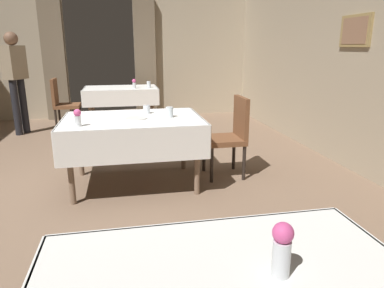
{
  "coord_description": "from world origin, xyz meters",
  "views": [
    {
      "loc": [
        0.41,
        -3.65,
        1.48
      ],
      "look_at": [
        1.19,
        0.28,
        0.36
      ],
      "focal_mm": 32.75,
      "sensor_mm": 36.0,
      "label": 1
    }
  ],
  "objects_px": {
    "glass_mid_c": "(170,112)",
    "flower_vase_near": "(282,248)",
    "chair_mid_right": "(231,133)",
    "dining_table_mid": "(133,127)",
    "dining_table_far": "(121,93)",
    "glass_far_b": "(149,84)",
    "person_waiter_by_doorway": "(16,75)",
    "chair_far_left": "(62,102)",
    "flower_vase_mid": "(78,117)",
    "glass_mid_b": "(147,109)",
    "plate_mid_d": "(136,118)",
    "flower_vase_far": "(134,83)"
  },
  "relations": [
    {
      "from": "flower_vase_mid",
      "to": "plate_mid_d",
      "type": "xyz_separation_m",
      "value": [
        0.55,
        0.26,
        -0.08
      ]
    },
    {
      "from": "flower_vase_near",
      "to": "plate_mid_d",
      "type": "bearing_deg",
      "value": 97.42
    },
    {
      "from": "chair_far_left",
      "to": "glass_mid_b",
      "type": "relative_size",
      "value": 9.83
    },
    {
      "from": "flower_vase_near",
      "to": "flower_vase_mid",
      "type": "xyz_separation_m",
      "value": [
        -0.91,
        2.46,
        -0.01
      ]
    },
    {
      "from": "chair_far_left",
      "to": "glass_mid_c",
      "type": "distance_m",
      "value": 3.41
    },
    {
      "from": "chair_mid_right",
      "to": "person_waiter_by_doorway",
      "type": "xyz_separation_m",
      "value": [
        -2.96,
        2.69,
        0.51
      ]
    },
    {
      "from": "dining_table_mid",
      "to": "flower_vase_mid",
      "type": "xyz_separation_m",
      "value": [
        -0.52,
        -0.32,
        0.19
      ]
    },
    {
      "from": "glass_mid_c",
      "to": "dining_table_mid",
      "type": "bearing_deg",
      "value": 174.08
    },
    {
      "from": "flower_vase_mid",
      "to": "glass_far_b",
      "type": "height_order",
      "value": "flower_vase_mid"
    },
    {
      "from": "dining_table_mid",
      "to": "glass_far_b",
      "type": "relative_size",
      "value": 12.22
    },
    {
      "from": "dining_table_far",
      "to": "glass_mid_b",
      "type": "relative_size",
      "value": 14.22
    },
    {
      "from": "glass_mid_c",
      "to": "glass_far_b",
      "type": "bearing_deg",
      "value": 89.97
    },
    {
      "from": "glass_mid_c",
      "to": "glass_far_b",
      "type": "xyz_separation_m",
      "value": [
        0.0,
        2.86,
        0.0
      ]
    },
    {
      "from": "flower_vase_near",
      "to": "chair_mid_right",
      "type": "bearing_deg",
      "value": 75.68
    },
    {
      "from": "plate_mid_d",
      "to": "person_waiter_by_doorway",
      "type": "distance_m",
      "value": 3.4
    },
    {
      "from": "person_waiter_by_doorway",
      "to": "dining_table_far",
      "type": "bearing_deg",
      "value": 6.81
    },
    {
      "from": "plate_mid_d",
      "to": "glass_mid_b",
      "type": "bearing_deg",
      "value": 64.86
    },
    {
      "from": "chair_mid_right",
      "to": "flower_vase_near",
      "type": "distance_m",
      "value": 2.97
    },
    {
      "from": "dining_table_far",
      "to": "chair_mid_right",
      "type": "height_order",
      "value": "chair_mid_right"
    },
    {
      "from": "glass_far_b",
      "to": "person_waiter_by_doorway",
      "type": "xyz_separation_m",
      "value": [
        -2.24,
        -0.06,
        0.21
      ]
    },
    {
      "from": "chair_mid_right",
      "to": "chair_far_left",
      "type": "bearing_deg",
      "value": 128.27
    },
    {
      "from": "glass_mid_b",
      "to": "plate_mid_d",
      "type": "distance_m",
      "value": 0.32
    },
    {
      "from": "chair_far_left",
      "to": "flower_vase_mid",
      "type": "bearing_deg",
      "value": -78.72
    },
    {
      "from": "flower_vase_near",
      "to": "person_waiter_by_doorway",
      "type": "distance_m",
      "value": 5.98
    },
    {
      "from": "chair_mid_right",
      "to": "flower_vase_mid",
      "type": "xyz_separation_m",
      "value": [
        -1.63,
        -0.39,
        0.32
      ]
    },
    {
      "from": "dining_table_far",
      "to": "plate_mid_d",
      "type": "distance_m",
      "value": 3.04
    },
    {
      "from": "chair_far_left",
      "to": "dining_table_mid",
      "type": "bearing_deg",
      "value": -68.47
    },
    {
      "from": "plate_mid_d",
      "to": "flower_vase_far",
      "type": "relative_size",
      "value": 1.36
    },
    {
      "from": "flower_vase_far",
      "to": "chair_mid_right",
      "type": "bearing_deg",
      "value": -69.73
    },
    {
      "from": "chair_far_left",
      "to": "flower_vase_far",
      "type": "height_order",
      "value": "chair_far_left"
    },
    {
      "from": "chair_mid_right",
      "to": "glass_mid_b",
      "type": "xyz_separation_m",
      "value": [
        -0.95,
        0.15,
        0.28
      ]
    },
    {
      "from": "flower_vase_mid",
      "to": "glass_far_b",
      "type": "bearing_deg",
      "value": 73.85
    },
    {
      "from": "chair_mid_right",
      "to": "person_waiter_by_doorway",
      "type": "relative_size",
      "value": 0.54
    },
    {
      "from": "dining_table_mid",
      "to": "glass_far_b",
      "type": "distance_m",
      "value": 2.85
    },
    {
      "from": "flower_vase_near",
      "to": "glass_mid_c",
      "type": "bearing_deg",
      "value": 89.94
    },
    {
      "from": "plate_mid_d",
      "to": "flower_vase_far",
      "type": "xyz_separation_m",
      "value": [
        0.09,
        2.82,
        0.09
      ]
    },
    {
      "from": "dining_table_far",
      "to": "flower_vase_mid",
      "type": "distance_m",
      "value": 3.32
    },
    {
      "from": "dining_table_mid",
      "to": "dining_table_far",
      "type": "distance_m",
      "value": 2.97
    },
    {
      "from": "plate_mid_d",
      "to": "person_waiter_by_doorway",
      "type": "xyz_separation_m",
      "value": [
        -1.88,
        2.82,
        0.27
      ]
    },
    {
      "from": "glass_mid_b",
      "to": "glass_far_b",
      "type": "relative_size",
      "value": 0.79
    },
    {
      "from": "glass_mid_c",
      "to": "flower_vase_near",
      "type": "bearing_deg",
      "value": -90.06
    },
    {
      "from": "glass_mid_c",
      "to": "glass_far_b",
      "type": "distance_m",
      "value": 2.86
    },
    {
      "from": "dining_table_mid",
      "to": "glass_mid_c",
      "type": "height_order",
      "value": "glass_mid_c"
    },
    {
      "from": "dining_table_mid",
      "to": "flower_vase_far",
      "type": "bearing_deg",
      "value": 87.43
    },
    {
      "from": "glass_mid_b",
      "to": "plate_mid_d",
      "type": "bearing_deg",
      "value": -115.14
    },
    {
      "from": "glass_mid_c",
      "to": "glass_far_b",
      "type": "relative_size",
      "value": 0.92
    },
    {
      "from": "flower_vase_mid",
      "to": "person_waiter_by_doorway",
      "type": "xyz_separation_m",
      "value": [
        -1.33,
        3.08,
        0.18
      ]
    },
    {
      "from": "dining_table_far",
      "to": "glass_mid_c",
      "type": "xyz_separation_m",
      "value": [
        0.51,
        -3.01,
        0.15
      ]
    },
    {
      "from": "flower_vase_far",
      "to": "glass_mid_b",
      "type": "bearing_deg",
      "value": -89.02
    },
    {
      "from": "chair_far_left",
      "to": "person_waiter_by_doorway",
      "type": "relative_size",
      "value": 0.54
    }
  ]
}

